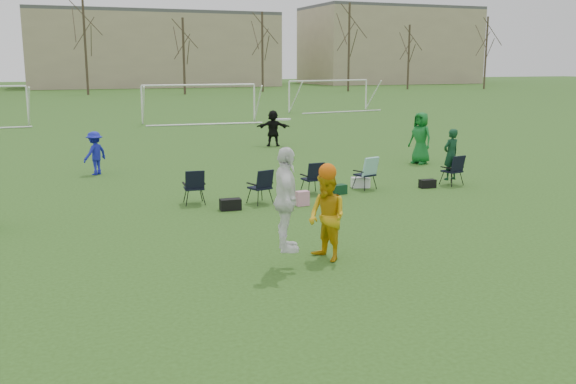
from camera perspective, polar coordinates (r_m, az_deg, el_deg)
name	(u,v)px	position (r m, az deg, el deg)	size (l,w,h in m)	color
ground	(415,290)	(11.40, 11.20, -8.54)	(260.00, 260.00, 0.00)	#2C4D18
fielder_blue	(95,153)	(23.25, -16.79, 3.33)	(0.98, 0.56, 1.51)	#171CAC
fielder_green_far	(421,138)	(25.24, 11.70, 4.73)	(0.97, 0.63, 1.98)	#126624
fielder_black	(273,128)	(29.94, -1.34, 5.70)	(1.56, 0.50, 1.68)	black
center_contest	(306,207)	(12.22, 1.64, -1.38)	(1.79, 1.40, 2.86)	white
sideline_setup	(345,175)	(19.24, 5.11, 1.48)	(8.98, 2.04, 1.79)	#0E361E
goal_mid	(199,92)	(42.20, -7.89, 8.76)	(7.40, 0.63, 2.46)	white
goal_right	(329,87)	(51.86, 3.67, 9.33)	(7.35, 1.14, 2.46)	white
tree_line	(89,51)	(79.07, -17.29, 11.88)	(110.28, 3.28, 11.40)	#382B21
building_row	(118,48)	(105.76, -14.84, 12.28)	(126.00, 16.00, 13.00)	tan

